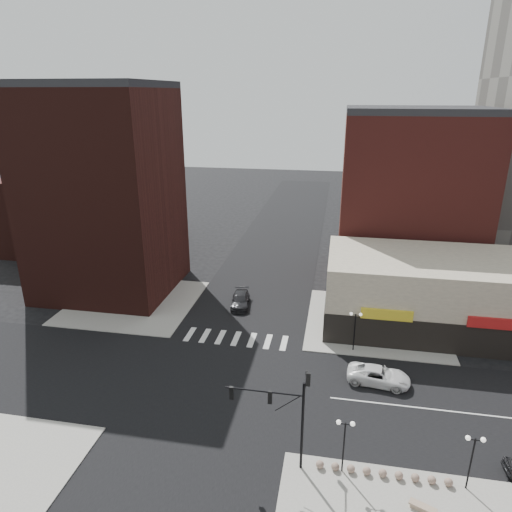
# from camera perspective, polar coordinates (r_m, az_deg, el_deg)

# --- Properties ---
(ground) EXTENTS (240.00, 240.00, 0.00)m
(ground) POSITION_cam_1_polar(r_m,az_deg,el_deg) (42.26, -4.93, -15.77)
(ground) COLOR black
(ground) RESTS_ON ground
(road_ew) EXTENTS (200.00, 14.00, 0.02)m
(road_ew) POSITION_cam_1_polar(r_m,az_deg,el_deg) (42.25, -4.93, -15.76)
(road_ew) COLOR black
(road_ew) RESTS_ON ground
(road_ns) EXTENTS (14.00, 200.00, 0.02)m
(road_ns) POSITION_cam_1_polar(r_m,az_deg,el_deg) (42.25, -4.93, -15.76)
(road_ns) COLOR black
(road_ns) RESTS_ON ground
(sidewalk_nw) EXTENTS (15.00, 15.00, 0.12)m
(sidewalk_nw) POSITION_cam_1_polar(r_m,az_deg,el_deg) (58.65, -15.01, -5.58)
(sidewalk_nw) COLOR gray
(sidewalk_nw) RESTS_ON ground
(sidewalk_ne) EXTENTS (15.00, 15.00, 0.12)m
(sidewalk_ne) POSITION_cam_1_polar(r_m,az_deg,el_deg) (53.68, 14.60, -8.01)
(sidewalk_ne) COLOR gray
(sidewalk_ne) RESTS_ON ground
(building_nw) EXTENTS (16.00, 15.00, 25.00)m
(building_nw) POSITION_cam_1_polar(r_m,az_deg,el_deg) (60.16, -18.39, 7.27)
(building_nw) COLOR black
(building_nw) RESTS_ON ground
(building_nw_low) EXTENTS (20.00, 18.00, 12.00)m
(building_nw_low) POSITION_cam_1_polar(r_m,az_deg,el_deg) (81.05, -20.91, 5.28)
(building_nw_low) COLOR black
(building_nw_low) RESTS_ON ground
(building_ne_midrise) EXTENTS (18.00, 15.00, 22.00)m
(building_ne_midrise) POSITION_cam_1_polar(r_m,az_deg,el_deg) (64.66, 18.65, 6.69)
(building_ne_midrise) COLOR maroon
(building_ne_midrise) RESTS_ON ground
(building_ne_row) EXTENTS (24.20, 12.20, 8.00)m
(building_ne_row) POSITION_cam_1_polar(r_m,az_deg,el_deg) (53.73, 21.80, -4.98)
(building_ne_row) COLOR beige
(building_ne_row) RESTS_ON ground
(traffic_signal) EXTENTS (5.59, 3.09, 7.77)m
(traffic_signal) POSITION_cam_1_polar(r_m,az_deg,el_deg) (32.00, 4.16, -17.97)
(traffic_signal) COLOR black
(traffic_signal) RESTS_ON ground
(street_lamp_se_a) EXTENTS (1.22, 0.32, 4.16)m
(street_lamp_se_a) POSITION_cam_1_polar(r_m,az_deg,el_deg) (32.86, 11.04, -20.92)
(street_lamp_se_a) COLOR black
(street_lamp_se_a) RESTS_ON sidewalk_se
(street_lamp_se_b) EXTENTS (1.22, 0.32, 4.16)m
(street_lamp_se_b) POSITION_cam_1_polar(r_m,az_deg,el_deg) (34.14, 25.54, -20.98)
(street_lamp_se_b) COLOR black
(street_lamp_se_b) RESTS_ON sidewalk_se
(street_lamp_ne) EXTENTS (1.22, 0.32, 4.16)m
(street_lamp_ne) POSITION_cam_1_polar(r_m,az_deg,el_deg) (46.26, 12.30, -8.02)
(street_lamp_ne) COLOR black
(street_lamp_ne) RESTS_ON sidewalk_ne
(bollard_row) EXTENTS (8.96, 0.56, 0.56)m
(bollard_row) POSITION_cam_1_polar(r_m,az_deg,el_deg) (35.01, 15.56, -24.68)
(bollard_row) COLOR #886F5E
(bollard_row) RESTS_ON sidewalk_se
(white_suv) EXTENTS (5.78, 3.18, 1.53)m
(white_suv) POSITION_cam_1_polar(r_m,az_deg,el_deg) (43.33, 15.08, -14.24)
(white_suv) COLOR white
(white_suv) RESTS_ON ground
(dark_sedan_north) EXTENTS (2.76, 5.38, 1.49)m
(dark_sedan_north) POSITION_cam_1_polar(r_m,az_deg,el_deg) (55.61, -1.97, -5.53)
(dark_sedan_north) COLOR black
(dark_sedan_north) RESTS_ON ground
(stone_bench) EXTENTS (1.72, 1.11, 0.39)m
(stone_bench) POSITION_cam_1_polar(r_m,az_deg,el_deg) (33.80, 20.12, -27.46)
(stone_bench) COLOR tan
(stone_bench) RESTS_ON sidewalk_se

